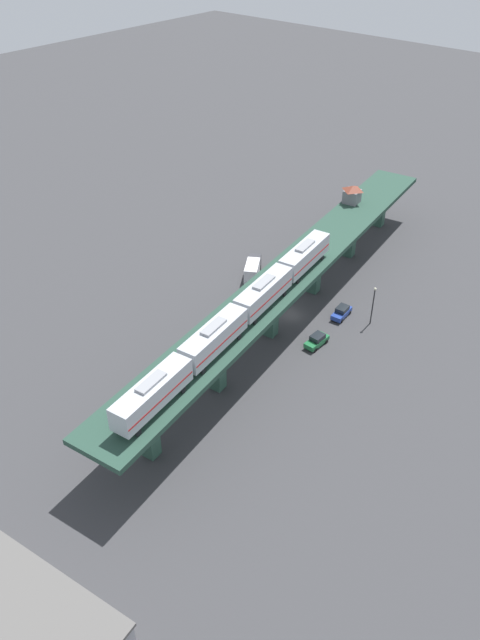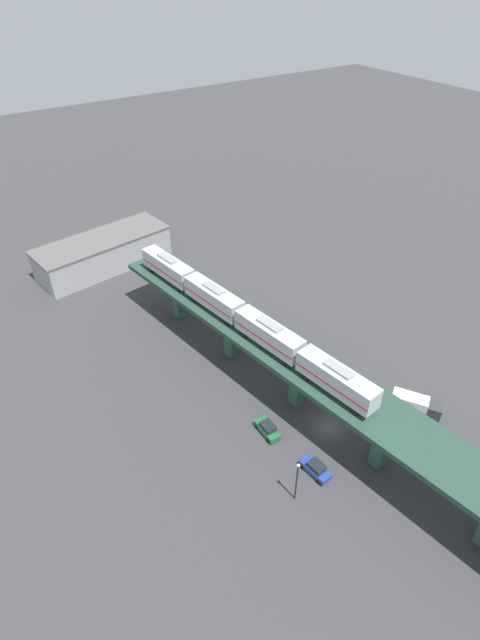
# 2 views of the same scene
# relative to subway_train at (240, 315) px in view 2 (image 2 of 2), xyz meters

# --- Properties ---
(ground_plane) EXTENTS (400.00, 400.00, 0.00)m
(ground_plane) POSITION_rel_subway_train_xyz_m (3.90, -17.44, -11.26)
(ground_plane) COLOR #38383A
(elevated_viaduct) EXTENTS (21.32, 92.26, 8.72)m
(elevated_viaduct) POSITION_rel_subway_train_xyz_m (3.93, -17.64, -3.81)
(elevated_viaduct) COLOR #244135
(elevated_viaduct) RESTS_ON ground
(subway_train) EXTENTS (9.82, 49.70, 4.45)m
(subway_train) POSITION_rel_subway_train_xyz_m (0.00, 0.00, 0.00)
(subway_train) COLOR #ADB2BA
(subway_train) RESTS_ON elevated_viaduct
(street_car_blue) EXTENTS (2.28, 4.55, 1.89)m
(street_car_blue) POSITION_rel_subway_train_xyz_m (-2.95, -22.49, -10.32)
(street_car_blue) COLOR #233D93
(street_car_blue) RESTS_ON ground
(street_car_green) EXTENTS (2.06, 4.46, 1.89)m
(street_car_green) POSITION_rel_subway_train_xyz_m (-4.24, -13.47, -10.32)
(street_car_green) COLOR #1E6638
(street_car_green) RESTS_ON ground
(delivery_truck) EXTENTS (5.72, 7.30, 3.20)m
(delivery_truck) POSITION_rel_subway_train_xyz_m (16.23, -22.51, -9.50)
(delivery_truck) COLOR #333338
(delivery_truck) RESTS_ON ground
(street_lamp) EXTENTS (0.44, 0.44, 6.94)m
(street_lamp) POSITION_rel_subway_train_xyz_m (-7.60, -23.96, -7.15)
(street_lamp) COLOR black
(street_lamp) RESTS_ON ground
(warehouse_building) EXTENTS (29.70, 14.08, 6.80)m
(warehouse_building) POSITION_rel_subway_train_xyz_m (-6.09, 43.85, -7.85)
(warehouse_building) COLOR #99999E
(warehouse_building) RESTS_ON ground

